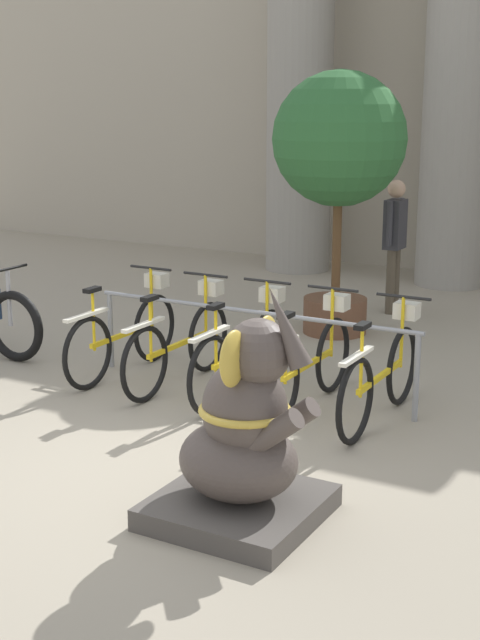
{
  "coord_description": "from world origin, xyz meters",
  "views": [
    {
      "loc": [
        3.57,
        -4.81,
        2.59
      ],
      "look_at": [
        0.42,
        0.75,
        1.0
      ],
      "focal_mm": 50.0,
      "sensor_mm": 36.0,
      "label": 1
    }
  ],
  "objects": [
    {
      "name": "ground_plane",
      "position": [
        0.0,
        0.0,
        0.0
      ],
      "size": [
        60.0,
        60.0,
        0.0
      ],
      "primitive_type": "plane",
      "color": "#9E937F"
    },
    {
      "name": "column_left",
      "position": [
        -2.43,
        7.6,
        2.62
      ],
      "size": [
        1.24,
        1.24,
        5.16
      ],
      "color": "gray",
      "rests_on": "ground_plane"
    },
    {
      "name": "column_middle",
      "position": [
        0.0,
        7.6,
        2.62
      ],
      "size": [
        1.24,
        1.24,
        5.16
      ],
      "color": "gray",
      "rests_on": "ground_plane"
    },
    {
      "name": "bike_rack",
      "position": [
        -0.16,
        1.95,
        0.59
      ],
      "size": [
        3.23,
        0.05,
        0.77
      ],
      "color": "gray",
      "rests_on": "ground_plane"
    },
    {
      "name": "bicycle_0",
      "position": [
        -1.48,
        1.85,
        0.4
      ],
      "size": [
        0.48,
        1.74,
        0.98
      ],
      "color": "black",
      "rests_on": "ground_plane"
    },
    {
      "name": "bicycle_1",
      "position": [
        -0.82,
        1.82,
        0.4
      ],
      "size": [
        0.48,
        1.74,
        0.98
      ],
      "color": "black",
      "rests_on": "ground_plane"
    },
    {
      "name": "bicycle_2",
      "position": [
        -0.16,
        1.83,
        0.4
      ],
      "size": [
        0.48,
        1.74,
        0.98
      ],
      "color": "black",
      "rests_on": "ground_plane"
    },
    {
      "name": "bicycle_3",
      "position": [
        0.49,
        1.83,
        0.4
      ],
      "size": [
        0.48,
        1.74,
        0.98
      ],
      "color": "black",
      "rests_on": "ground_plane"
    },
    {
      "name": "bicycle_4",
      "position": [
        1.15,
        1.82,
        0.4
      ],
      "size": [
        0.48,
        1.74,
        0.98
      ],
      "color": "black",
      "rests_on": "ground_plane"
    },
    {
      "name": "elephant_statue",
      "position": [
        1.04,
        -0.29,
        0.52
      ],
      "size": [
        1.0,
        1.0,
        1.55
      ],
      "color": "#4C4742",
      "rests_on": "ground_plane"
    },
    {
      "name": "person_pedestrian",
      "position": [
        -0.12,
        5.54,
        0.98
      ],
      "size": [
        0.22,
        0.47,
        1.64
      ],
      "color": "brown",
      "rests_on": "ground_plane"
    },
    {
      "name": "potted_tree",
      "position": [
        -0.34,
        4.28,
        2.05
      ],
      "size": [
        1.47,
        1.47,
        2.9
      ],
      "color": "brown",
      "rests_on": "ground_plane"
    }
  ]
}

